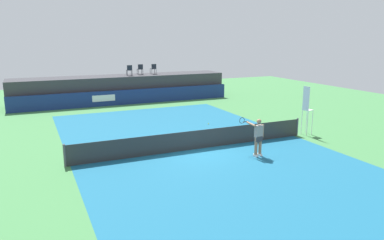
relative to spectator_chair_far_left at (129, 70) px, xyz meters
The scene contains 13 objects.
ground_plane 12.24m from the spectator_chair_far_left, 92.98° to the right, with size 48.00×48.00×0.00m, color #3D7A42.
court_inner 15.18m from the spectator_chair_far_left, 92.38° to the right, with size 12.00×22.00×0.00m, color #16597A.
sponsor_wall 2.61m from the spectator_chair_far_left, 113.76° to the right, with size 18.00×0.22×1.20m.
spectator_platform 1.75m from the spectator_chair_far_left, 149.01° to the left, with size 18.00×2.80×2.20m, color #38383D.
spectator_chair_far_left is the anchor object (origin of this frame).
spectator_chair_left 1.26m from the spectator_chair_far_left, 27.49° to the left, with size 0.45×0.45×0.89m.
spectator_chair_center 2.34m from the spectator_chair_far_left, 11.53° to the left, with size 0.46×0.46×0.89m.
umpire_chair 16.20m from the spectator_chair_far_left, 67.65° to the right, with size 0.50×0.50×2.76m.
tennis_net 15.10m from the spectator_chair_far_left, 92.38° to the right, with size 12.40×0.02×0.95m, color #2D2D2D.
net_post_near 16.56m from the spectator_chair_far_left, 114.56° to the right, with size 0.10×0.10×1.00m, color #4C4C51.
net_post_far 16.09m from the spectator_chair_far_left, 69.51° to the right, with size 0.10×0.10×1.00m, color #4C4C51.
tennis_player 17.21m from the spectator_chair_far_left, 84.98° to the right, with size 0.74×1.13×1.77m.
tennis_ball 11.06m from the spectator_chair_far_left, 77.92° to the right, with size 0.07×0.07×0.07m, color #D8EA33.
Camera 1 is at (-7.35, -15.77, 5.43)m, focal length 34.37 mm.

